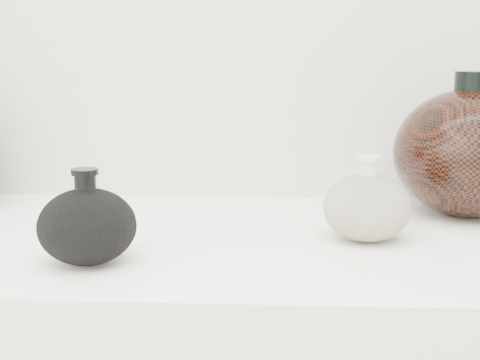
{
  "coord_description": "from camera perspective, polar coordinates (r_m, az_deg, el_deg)",
  "views": [
    {
      "loc": [
        0.07,
        0.07,
        1.15
      ],
      "look_at": [
        0.02,
        0.92,
        0.98
      ],
      "focal_mm": 50.0,
      "sensor_mm": 36.0,
      "label": 1
    }
  ],
  "objects": [
    {
      "name": "black_gourd_vase",
      "position": [
        0.8,
        -12.91,
        -3.81
      ],
      "size": [
        0.13,
        0.13,
        0.11
      ],
      "color": "black",
      "rests_on": "display_counter"
    },
    {
      "name": "cream_gourd_vase",
      "position": [
        0.89,
        10.76,
        -2.23
      ],
      "size": [
        0.13,
        0.13,
        0.11
      ],
      "color": "beige",
      "rests_on": "display_counter"
    },
    {
      "name": "right_round_pot",
      "position": [
        1.06,
        19.03,
        2.25
      ],
      "size": [
        0.26,
        0.26,
        0.22
      ],
      "color": "black",
      "rests_on": "display_counter"
    }
  ]
}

